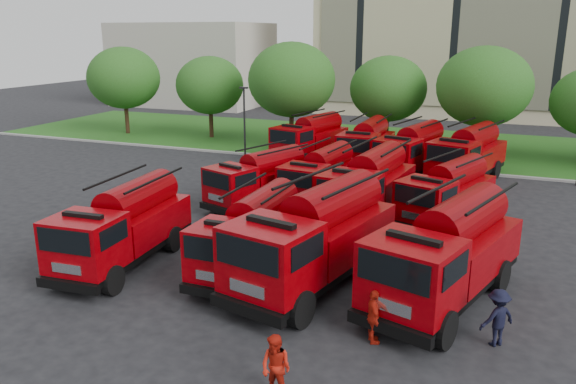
% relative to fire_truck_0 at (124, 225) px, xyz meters
% --- Properties ---
extents(ground, '(140.00, 140.00, 0.00)m').
position_rel_fire_truck_0_xyz_m(ground, '(5.77, 2.45, -1.59)').
color(ground, black).
rests_on(ground, ground).
extents(lawn, '(70.00, 16.00, 0.12)m').
position_rel_fire_truck_0_xyz_m(lawn, '(5.77, 28.45, -1.53)').
color(lawn, '#225316').
rests_on(lawn, ground).
extents(curb, '(70.00, 0.30, 0.14)m').
position_rel_fire_truck_0_xyz_m(curb, '(5.77, 20.35, -1.52)').
color(curb, gray).
rests_on(curb, ground).
extents(side_building, '(18.00, 12.00, 10.00)m').
position_rel_fire_truck_0_xyz_m(side_building, '(-24.23, 46.45, 3.41)').
color(side_building, '#ADA69A').
rests_on(side_building, ground).
extents(tree_0, '(6.30, 6.30, 7.70)m').
position_rel_fire_truck_0_xyz_m(tree_0, '(-18.23, 24.45, 3.43)').
color(tree_0, '#382314').
rests_on(tree_0, ground).
extents(tree_1, '(5.71, 5.71, 6.98)m').
position_rel_fire_truck_0_xyz_m(tree_1, '(-10.23, 25.45, 2.96)').
color(tree_1, '#382314').
rests_on(tree_1, ground).
extents(tree_2, '(6.72, 6.72, 8.22)m').
position_rel_fire_truck_0_xyz_m(tree_2, '(-2.23, 23.95, 3.76)').
color(tree_2, '#382314').
rests_on(tree_2, ground).
extents(tree_3, '(5.88, 5.88, 7.19)m').
position_rel_fire_truck_0_xyz_m(tree_3, '(4.77, 26.45, 3.09)').
color(tree_3, '#382314').
rests_on(tree_3, ground).
extents(tree_4, '(6.55, 6.55, 8.01)m').
position_rel_fire_truck_0_xyz_m(tree_4, '(11.77, 24.95, 3.63)').
color(tree_4, '#382314').
rests_on(tree_4, ground).
extents(lamp_post_0, '(0.60, 0.25, 5.11)m').
position_rel_fire_truck_0_xyz_m(lamp_post_0, '(-4.23, 19.65, 1.30)').
color(lamp_post_0, black).
rests_on(lamp_post_0, ground).
extents(fire_truck_0, '(2.90, 7.09, 3.16)m').
position_rel_fire_truck_0_xyz_m(fire_truck_0, '(0.00, 0.00, 0.00)').
color(fire_truck_0, black).
rests_on(fire_truck_0, ground).
extents(fire_truck_1, '(2.49, 6.63, 3.01)m').
position_rel_fire_truck_0_xyz_m(fire_truck_1, '(5.00, 1.17, -0.08)').
color(fire_truck_1, black).
rests_on(fire_truck_1, ground).
extents(fire_truck_2, '(4.46, 8.34, 3.61)m').
position_rel_fire_truck_0_xyz_m(fire_truck_2, '(7.57, 0.91, 0.23)').
color(fire_truck_2, black).
rests_on(fire_truck_2, ground).
extents(fire_truck_3, '(4.79, 8.12, 3.50)m').
position_rel_fire_truck_0_xyz_m(fire_truck_3, '(12.08, 1.24, 0.17)').
color(fire_truck_3, black).
rests_on(fire_truck_3, ground).
extents(fire_truck_4, '(4.18, 6.69, 2.89)m').
position_rel_fire_truck_0_xyz_m(fire_truck_4, '(1.73, 9.13, -0.14)').
color(fire_truck_4, black).
rests_on(fire_truck_4, ground).
extents(fire_truck_5, '(2.92, 6.61, 2.91)m').
position_rel_fire_truck_0_xyz_m(fire_truck_5, '(4.55, 10.80, -0.13)').
color(fire_truck_5, black).
rests_on(fire_truck_5, ground).
extents(fire_truck_6, '(3.42, 7.67, 3.38)m').
position_rel_fire_truck_0_xyz_m(fire_truck_6, '(7.61, 8.90, 0.11)').
color(fire_truck_6, black).
rests_on(fire_truck_6, ground).
extents(fire_truck_7, '(4.29, 6.89, 2.97)m').
position_rel_fire_truck_0_xyz_m(fire_truck_7, '(11.19, 9.76, -0.09)').
color(fire_truck_7, black).
rests_on(fire_truck_7, ground).
extents(fire_truck_8, '(4.01, 7.35, 3.18)m').
position_rel_fire_truck_0_xyz_m(fire_truck_8, '(0.56, 20.52, 0.01)').
color(fire_truck_8, black).
rests_on(fire_truck_8, ground).
extents(fire_truck_9, '(2.67, 7.07, 3.20)m').
position_rel_fire_truck_0_xyz_m(fire_truck_9, '(4.90, 19.52, 0.02)').
color(fire_truck_9, black).
rests_on(fire_truck_9, ground).
extents(fire_truck_10, '(4.13, 7.56, 3.27)m').
position_rel_fire_truck_0_xyz_m(fire_truck_10, '(8.15, 18.33, 0.06)').
color(fire_truck_10, black).
rests_on(fire_truck_10, ground).
extents(fire_truck_11, '(4.45, 7.79, 3.36)m').
position_rel_fire_truck_0_xyz_m(fire_truck_11, '(11.48, 18.27, 0.10)').
color(fire_truck_11, black).
rests_on(fire_truck_11, ground).
extents(firefighter_2, '(0.92, 1.12, 1.66)m').
position_rel_fire_truck_0_xyz_m(firefighter_2, '(10.45, -2.24, -1.59)').
color(firefighter_2, '#B71B0E').
rests_on(firefighter_2, ground).
extents(firefighter_3, '(1.23, 1.19, 1.75)m').
position_rel_fire_truck_0_xyz_m(firefighter_3, '(13.83, -1.05, -1.59)').
color(firefighter_3, black).
rests_on(firefighter_3, ground).
extents(firefighter_4, '(0.84, 0.96, 1.65)m').
position_rel_fire_truck_0_xyz_m(firefighter_4, '(0.68, 2.15, -1.59)').
color(firefighter_4, black).
rests_on(firefighter_4, ground).
extents(firefighter_5, '(1.57, 1.27, 1.57)m').
position_rel_fire_truck_0_xyz_m(firefighter_5, '(10.84, 7.21, -1.59)').
color(firefighter_5, '#B71B0E').
rests_on(firefighter_5, ground).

